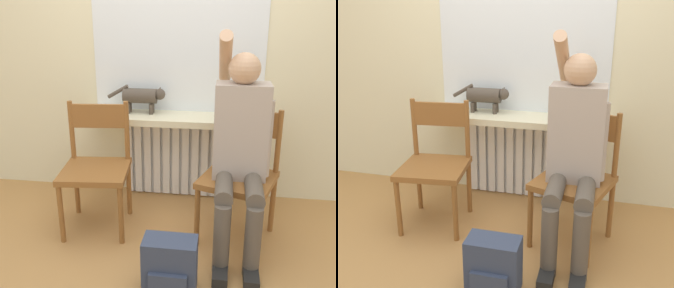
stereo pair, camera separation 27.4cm
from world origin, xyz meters
TOP-DOWN VIEW (x-y plane):
  - ground_plane at (0.00, 0.00)m, footprint 12.00×12.00m
  - wall_with_window at (0.00, 1.23)m, footprint 7.00×0.06m
  - radiator at (-0.00, 1.15)m, footprint 0.87×0.08m
  - windowsill at (0.00, 1.03)m, footprint 1.40×0.34m
  - window_glass at (0.00, 1.20)m, footprint 1.34×0.01m
  - chair_left at (-0.49, 0.57)m, footprint 0.50×0.50m
  - chair_right at (0.50, 0.56)m, footprint 0.57×0.57m
  - person at (0.49, 0.46)m, footprint 0.36×0.96m
  - cat at (-0.26, 1.08)m, footprint 0.46×0.12m
  - backpack at (0.12, -0.08)m, footprint 0.30×0.20m

SIDE VIEW (x-z plane):
  - ground_plane at x=0.00m, z-range 0.00..0.00m
  - backpack at x=0.12m, z-range 0.00..0.32m
  - radiator at x=0.00m, z-range 0.00..0.67m
  - chair_left at x=-0.49m, z-range 0.02..0.91m
  - chair_right at x=0.50m, z-range 0.02..0.91m
  - windowsill at x=0.00m, z-range 0.67..0.72m
  - person at x=0.49m, z-range 0.01..1.41m
  - cat at x=-0.26m, z-range 0.74..0.97m
  - wall_with_window at x=0.00m, z-range 0.00..2.70m
  - window_glass at x=0.00m, z-range 0.72..2.02m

